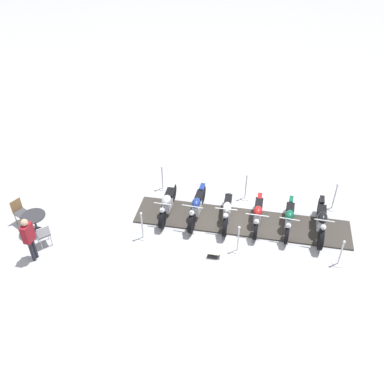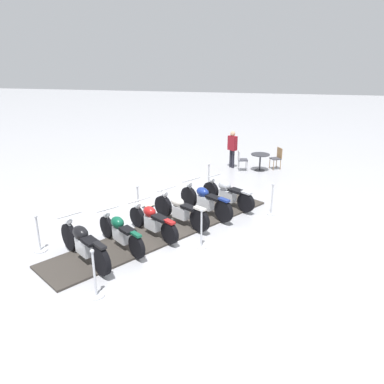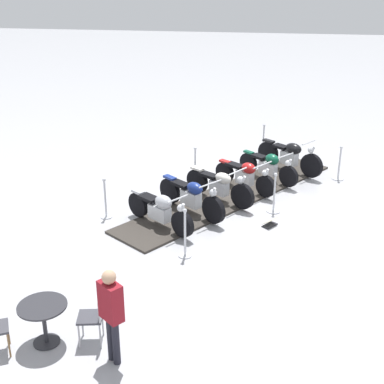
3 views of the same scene
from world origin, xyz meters
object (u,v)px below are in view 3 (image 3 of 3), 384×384
object	(u,v)px
cafe_chair_across_table	(94,315)
stanchion_right_rear	(339,169)
motorcycle_black	(290,156)
stanchion_right_mid	(274,200)
motorcycle_forest	(269,166)
stanchion_left_mid	(195,172)
motorcycle_maroon	(245,175)
stanchion_left_front	(106,204)
stanchion_left_rear	(263,147)
info_placard	(270,223)
motorcycle_navy	(192,196)
bystander_person	(111,309)
cafe_table	(43,314)
stanchion_right_front	(185,239)
motorcycle_chrome	(160,210)
motorcycle_cream	(220,185)

from	to	relation	value
cafe_chair_across_table	stanchion_right_rear	bearing A→B (deg)	-130.78
motorcycle_black	stanchion_right_mid	xyz separation A→B (m)	(2.95, -0.40, -0.22)
motorcycle_forest	stanchion_left_mid	world-z (taller)	stanchion_left_mid
motorcycle_maroon	stanchion_left_front	xyz separation A→B (m)	(2.24, -3.29, -0.10)
motorcycle_forest	stanchion_left_rear	bearing A→B (deg)	135.32
motorcycle_black	stanchion_left_mid	bearing A→B (deg)	-116.05
info_placard	cafe_chair_across_table	xyz separation A→B (m)	(4.83, -2.73, 0.47)
motorcycle_navy	motorcycle_forest	xyz separation A→B (m)	(-2.60, 1.83, -0.02)
stanchion_left_front	motorcycle_maroon	bearing A→B (deg)	124.18
stanchion_left_front	info_placard	size ratio (longest dim) A/B	2.36
motorcycle_maroon	bystander_person	world-z (taller)	bystander_person
motorcycle_navy	motorcycle_black	world-z (taller)	motorcycle_black
motorcycle_forest	cafe_table	bearing A→B (deg)	-74.72
motorcycle_navy	stanchion_right_rear	distance (m)	4.98
stanchion_right_front	bystander_person	bearing A→B (deg)	-8.61
stanchion_right_rear	cafe_table	xyz separation A→B (m)	(8.44, -5.43, 0.26)
motorcycle_chrome	stanchion_right_mid	bearing A→B (deg)	63.43
motorcycle_navy	stanchion_left_front	distance (m)	2.14
stanchion_left_rear	info_placard	distance (m)	5.06
motorcycle_cream	info_placard	world-z (taller)	motorcycle_cream
motorcycle_navy	stanchion_right_front	size ratio (longest dim) A/B	1.67
motorcycle_black	bystander_person	size ratio (longest dim) A/B	1.17
motorcycle_cream	motorcycle_forest	world-z (taller)	motorcycle_cream
motorcycle_maroon	cafe_table	world-z (taller)	motorcycle_maroon
motorcycle_navy	motorcycle_chrome	bearing A→B (deg)	-86.67
stanchion_right_rear	stanchion_left_front	bearing A→B (deg)	-58.56
stanchion_left_front	stanchion_right_front	distance (m)	2.78
stanchion_left_mid	cafe_table	size ratio (longest dim) A/B	1.37
motorcycle_chrome	motorcycle_maroon	distance (m)	3.18
cafe_chair_across_table	bystander_person	world-z (taller)	bystander_person
motorcycle_navy	motorcycle_black	distance (m)	4.24
stanchion_right_front	info_placard	distance (m)	2.53
motorcycle_chrome	stanchion_left_front	xyz separation A→B (m)	(-0.37, -1.47, -0.11)
motorcycle_maroon	cafe_table	xyz separation A→B (m)	(7.04, -2.78, 0.08)
cafe_table	cafe_chair_across_table	xyz separation A→B (m)	(-0.16, 0.80, -0.03)
stanchion_left_rear	cafe_chair_across_table	world-z (taller)	stanchion_left_rear
motorcycle_cream	stanchion_right_front	bearing A→B (deg)	-64.62
stanchion_right_front	cafe_chair_across_table	xyz separation A→B (m)	(3.05, -0.97, 0.13)
motorcycle_black	stanchion_left_mid	size ratio (longest dim) A/B	1.76
motorcycle_cream	stanchion_left_rear	bearing A→B (deg)	108.90
motorcycle_maroon	motorcycle_forest	bearing A→B (deg)	90.23
motorcycle_maroon	cafe_table	bearing A→B (deg)	-75.60
stanchion_right_mid	motorcycle_chrome	bearing A→B (deg)	-62.18
motorcycle_cream	stanchion_left_mid	xyz separation A→B (m)	(-1.24, -0.85, -0.14)
cafe_chair_across_table	motorcycle_maroon	bearing A→B (deg)	-117.63
motorcycle_forest	cafe_chair_across_table	xyz separation A→B (m)	(7.74, -2.60, 0.04)
motorcycle_chrome	stanchion_right_rear	bearing A→B (deg)	77.49
cafe_chair_across_table	motorcycle_forest	bearing A→B (deg)	-120.13
motorcycle_maroon	stanchion_right_front	size ratio (longest dim) A/B	1.56
stanchion_right_front	motorcycle_navy	bearing A→B (deg)	-174.41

